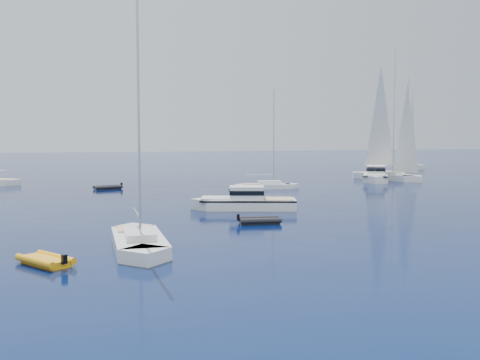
# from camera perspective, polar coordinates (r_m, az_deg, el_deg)

# --- Properties ---
(ground) EXTENTS (400.00, 400.00, 0.00)m
(ground) POSITION_cam_1_polar(r_m,az_deg,el_deg) (30.89, 18.70, -7.91)
(ground) COLOR #071D48
(ground) RESTS_ON ground
(motor_cruiser_centre) EXTENTS (10.43, 5.77, 2.62)m
(motor_cruiser_centre) POSITION_cam_1_polar(r_m,az_deg,el_deg) (49.93, 0.45, -2.98)
(motor_cruiser_centre) COLOR white
(motor_cruiser_centre) RESTS_ON ground
(motor_cruiser_distant) EXTENTS (8.43, 11.11, 2.87)m
(motor_cruiser_distant) POSITION_cam_1_polar(r_m,az_deg,el_deg) (82.63, 13.55, -0.12)
(motor_cruiser_distant) COLOR white
(motor_cruiser_distant) RESTS_ON ground
(sailboat_fore) EXTENTS (3.02, 10.83, 15.84)m
(sailboat_fore) POSITION_cam_1_polar(r_m,az_deg,el_deg) (33.51, -10.19, -6.77)
(sailboat_fore) COLOR silver
(sailboat_fore) RESTS_ON ground
(sailboat_centre) EXTENTS (8.76, 3.29, 12.57)m
(sailboat_centre) POSITION_cam_1_polar(r_m,az_deg,el_deg) (69.29, 2.71, -0.87)
(sailboat_centre) COLOR white
(sailboat_centre) RESTS_ON ground
(sailboat_sails_r) EXTENTS (7.83, 13.70, 19.58)m
(sailboat_sails_r) POSITION_cam_1_polar(r_m,az_deg,el_deg) (85.85, 14.47, 0.03)
(sailboat_sails_r) COLOR white
(sailboat_sails_r) RESTS_ON ground
(sailboat_sails_far) EXTENTS (11.47, 10.13, 17.92)m
(sailboat_sails_far) POSITION_cam_1_polar(r_m,az_deg,el_deg) (111.52, 16.72, 0.99)
(sailboat_sails_far) COLOR white
(sailboat_sails_far) RESTS_ON ground
(tender_yellow) EXTENTS (3.41, 3.80, 0.95)m
(tender_yellow) POSITION_cam_1_polar(r_m,az_deg,el_deg) (30.45, -19.04, -8.10)
(tender_yellow) COLOR #F1A00E
(tender_yellow) RESTS_ON ground
(tender_grey_near) EXTENTS (3.43, 2.23, 0.95)m
(tender_grey_near) POSITION_cam_1_polar(r_m,az_deg,el_deg) (41.97, 1.99, -4.42)
(tender_grey_near) COLOR black
(tender_grey_near) RESTS_ON ground
(tender_grey_far) EXTENTS (3.81, 2.70, 0.95)m
(tender_grey_far) POSITION_cam_1_polar(r_m,az_deg,el_deg) (70.30, -13.21, -0.91)
(tender_grey_far) COLOR black
(tender_grey_far) RESTS_ON ground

